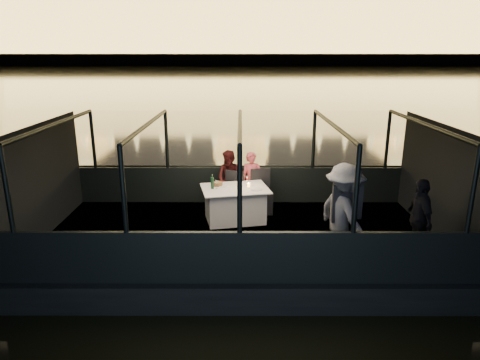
{
  "coord_description": "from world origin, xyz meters",
  "views": [
    {
      "loc": [
        0.02,
        -8.27,
        4.12
      ],
      "look_at": [
        0.0,
        0.4,
        1.55
      ],
      "focal_mm": 32.0,
      "sensor_mm": 36.0,
      "label": 1
    }
  ],
  "objects_px": {
    "coat_stand": "(345,216)",
    "person_woman_coral": "(252,178)",
    "chair_port_left": "(235,195)",
    "wine_bottle": "(212,182)",
    "passenger_dark": "(419,214)",
    "dining_table_central": "(235,204)",
    "passenger_stripe": "(343,218)",
    "chair_port_right": "(261,194)",
    "person_man_maroon": "(230,177)"
  },
  "relations": [
    {
      "from": "passenger_dark",
      "to": "person_man_maroon",
      "type": "bearing_deg",
      "value": -128.65
    },
    {
      "from": "chair_port_right",
      "to": "passenger_stripe",
      "type": "bearing_deg",
      "value": -75.14
    },
    {
      "from": "chair_port_left",
      "to": "chair_port_right",
      "type": "xyz_separation_m",
      "value": [
        0.61,
        0.05,
        0.0
      ]
    },
    {
      "from": "wine_bottle",
      "to": "person_man_maroon",
      "type": "bearing_deg",
      "value": 68.66
    },
    {
      "from": "chair_port_left",
      "to": "person_man_maroon",
      "type": "bearing_deg",
      "value": 128.41
    },
    {
      "from": "dining_table_central",
      "to": "coat_stand",
      "type": "xyz_separation_m",
      "value": [
        1.94,
        -2.02,
        0.51
      ]
    },
    {
      "from": "coat_stand",
      "to": "wine_bottle",
      "type": "xyz_separation_m",
      "value": [
        -2.44,
        1.98,
        0.02
      ]
    },
    {
      "from": "coat_stand",
      "to": "person_woman_coral",
      "type": "bearing_deg",
      "value": 118.65
    },
    {
      "from": "coat_stand",
      "to": "wine_bottle",
      "type": "distance_m",
      "value": 3.14
    },
    {
      "from": "chair_port_right",
      "to": "dining_table_central",
      "type": "bearing_deg",
      "value": -153.11
    },
    {
      "from": "person_woman_coral",
      "to": "person_man_maroon",
      "type": "relative_size",
      "value": 0.98
    },
    {
      "from": "coat_stand",
      "to": "passenger_dark",
      "type": "xyz_separation_m",
      "value": [
        1.4,
        0.22,
        -0.05
      ]
    },
    {
      "from": "person_woman_coral",
      "to": "dining_table_central",
      "type": "bearing_deg",
      "value": -118.51
    },
    {
      "from": "chair_port_left",
      "to": "dining_table_central",
      "type": "bearing_deg",
      "value": -64.41
    },
    {
      "from": "passenger_stripe",
      "to": "chair_port_left",
      "type": "bearing_deg",
      "value": 15.2
    },
    {
      "from": "person_woman_coral",
      "to": "wine_bottle",
      "type": "bearing_deg",
      "value": -138.92
    },
    {
      "from": "person_man_maroon",
      "to": "wine_bottle",
      "type": "xyz_separation_m",
      "value": [
        -0.36,
        -0.93,
        0.17
      ]
    },
    {
      "from": "person_woman_coral",
      "to": "wine_bottle",
      "type": "height_order",
      "value": "person_woman_coral"
    },
    {
      "from": "dining_table_central",
      "to": "wine_bottle",
      "type": "xyz_separation_m",
      "value": [
        -0.5,
        -0.04,
        0.53
      ]
    },
    {
      "from": "chair_port_right",
      "to": "passenger_stripe",
      "type": "xyz_separation_m",
      "value": [
        1.33,
        -2.52,
        0.4
      ]
    },
    {
      "from": "person_man_maroon",
      "to": "passenger_stripe",
      "type": "distance_m",
      "value": 3.57
    },
    {
      "from": "passenger_dark",
      "to": "passenger_stripe",
      "type": "bearing_deg",
      "value": -82.06
    },
    {
      "from": "person_man_maroon",
      "to": "passenger_dark",
      "type": "xyz_separation_m",
      "value": [
        3.48,
        -2.69,
        0.1
      ]
    },
    {
      "from": "chair_port_right",
      "to": "coat_stand",
      "type": "distance_m",
      "value": 2.89
    },
    {
      "from": "coat_stand",
      "to": "passenger_stripe",
      "type": "distance_m",
      "value": 0.05
    },
    {
      "from": "dining_table_central",
      "to": "chair_port_left",
      "type": "relative_size",
      "value": 1.5
    },
    {
      "from": "wine_bottle",
      "to": "person_woman_coral",
      "type": "bearing_deg",
      "value": 44.33
    },
    {
      "from": "coat_stand",
      "to": "person_man_maroon",
      "type": "relative_size",
      "value": 1.23
    },
    {
      "from": "coat_stand",
      "to": "passenger_dark",
      "type": "relative_size",
      "value": 1.14
    },
    {
      "from": "coat_stand",
      "to": "wine_bottle",
      "type": "height_order",
      "value": "coat_stand"
    },
    {
      "from": "chair_port_left",
      "to": "person_man_maroon",
      "type": "xyz_separation_m",
      "value": [
        -0.12,
        0.44,
        0.3
      ]
    },
    {
      "from": "chair_port_left",
      "to": "wine_bottle",
      "type": "distance_m",
      "value": 0.83
    },
    {
      "from": "dining_table_central",
      "to": "chair_port_left",
      "type": "bearing_deg",
      "value": 92.03
    },
    {
      "from": "chair_port_left",
      "to": "coat_stand",
      "type": "xyz_separation_m",
      "value": [
        1.96,
        -2.47,
        0.45
      ]
    },
    {
      "from": "dining_table_central",
      "to": "passenger_stripe",
      "type": "height_order",
      "value": "passenger_stripe"
    },
    {
      "from": "person_man_maroon",
      "to": "wine_bottle",
      "type": "distance_m",
      "value": 1.01
    },
    {
      "from": "chair_port_right",
      "to": "coat_stand",
      "type": "xyz_separation_m",
      "value": [
        1.35,
        -2.52,
        0.45
      ]
    },
    {
      "from": "dining_table_central",
      "to": "coat_stand",
      "type": "relative_size",
      "value": 0.84
    },
    {
      "from": "passenger_dark",
      "to": "person_woman_coral",
      "type": "bearing_deg",
      "value": -132.52
    },
    {
      "from": "coat_stand",
      "to": "passenger_stripe",
      "type": "xyz_separation_m",
      "value": [
        -0.02,
        -0.0,
        -0.05
      ]
    },
    {
      "from": "dining_table_central",
      "to": "passenger_stripe",
      "type": "bearing_deg",
      "value": -46.44
    },
    {
      "from": "chair_port_right",
      "to": "coat_stand",
      "type": "relative_size",
      "value": 0.58
    },
    {
      "from": "person_woman_coral",
      "to": "passenger_dark",
      "type": "height_order",
      "value": "passenger_dark"
    },
    {
      "from": "coat_stand",
      "to": "person_man_maroon",
      "type": "height_order",
      "value": "coat_stand"
    },
    {
      "from": "chair_port_left",
      "to": "passenger_stripe",
      "type": "distance_m",
      "value": 3.17
    },
    {
      "from": "passenger_dark",
      "to": "wine_bottle",
      "type": "xyz_separation_m",
      "value": [
        -3.84,
        1.76,
        0.06
      ]
    },
    {
      "from": "coat_stand",
      "to": "passenger_dark",
      "type": "distance_m",
      "value": 1.42
    },
    {
      "from": "passenger_dark",
      "to": "wine_bottle",
      "type": "bearing_deg",
      "value": -115.53
    },
    {
      "from": "passenger_dark",
      "to": "wine_bottle",
      "type": "height_order",
      "value": "passenger_dark"
    },
    {
      "from": "chair_port_right",
      "to": "person_woman_coral",
      "type": "distance_m",
      "value": 0.49
    }
  ]
}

